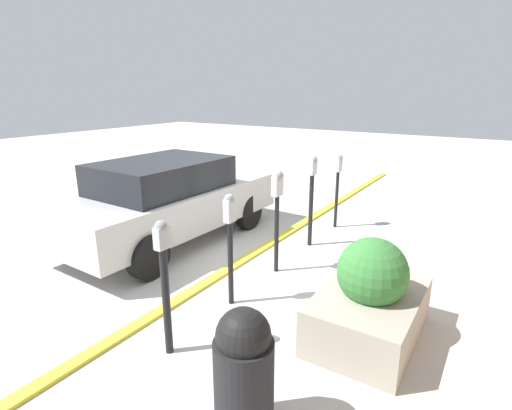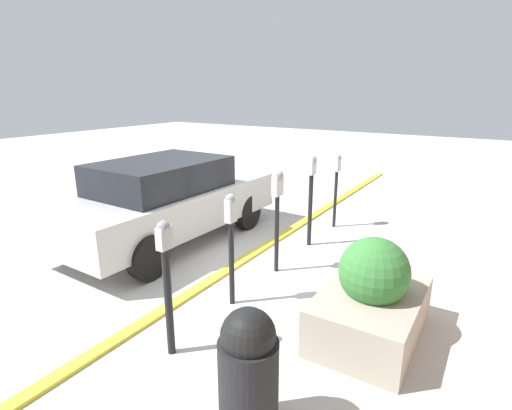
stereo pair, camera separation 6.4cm
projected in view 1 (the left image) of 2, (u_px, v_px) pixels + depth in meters
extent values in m
plane|color=beige|center=(247.00, 262.00, 6.22)|extent=(40.00, 40.00, 0.00)
cube|color=gold|center=(243.00, 260.00, 6.26)|extent=(15.61, 0.16, 0.04)
cylinder|color=black|center=(166.00, 302.00, 3.95)|extent=(0.08, 0.08, 1.14)
cube|color=#B7B7BC|center=(162.00, 238.00, 3.76)|extent=(0.15, 0.09, 0.22)
sphere|color=gray|center=(161.00, 227.00, 3.73)|extent=(0.12, 0.12, 0.12)
cylinder|color=black|center=(231.00, 264.00, 4.89)|extent=(0.07, 0.07, 1.08)
cube|color=#B7B7BC|center=(230.00, 210.00, 4.70)|extent=(0.14, 0.09, 0.28)
sphere|color=gray|center=(229.00, 199.00, 4.66)|extent=(0.12, 0.12, 0.12)
cylinder|color=black|center=(277.00, 234.00, 5.77)|extent=(0.06, 0.06, 1.16)
cube|color=#B7B7BC|center=(277.00, 186.00, 5.56)|extent=(0.20, 0.09, 0.29)
sphere|color=gray|center=(277.00, 176.00, 5.52)|extent=(0.17, 0.17, 0.17)
cylinder|color=black|center=(311.00, 211.00, 6.74)|extent=(0.07, 0.07, 1.24)
cube|color=#B7B7BC|center=(312.00, 167.00, 6.53)|extent=(0.18, 0.09, 0.25)
sphere|color=gray|center=(313.00, 160.00, 6.50)|extent=(0.15, 0.15, 0.15)
cylinder|color=black|center=(336.00, 200.00, 7.66)|extent=(0.06, 0.06, 1.11)
cube|color=#B7B7BC|center=(338.00, 165.00, 7.47)|extent=(0.17, 0.09, 0.25)
sphere|color=gray|center=(339.00, 158.00, 7.44)|extent=(0.15, 0.15, 0.15)
cube|color=#A39989|center=(369.00, 315.00, 4.29)|extent=(1.49, 0.98, 0.52)
sphere|color=#387A38|center=(372.00, 272.00, 4.15)|extent=(0.74, 0.74, 0.74)
cube|color=#B7B7BC|center=(170.00, 205.00, 6.95)|extent=(4.13, 1.82, 0.63)
cube|color=black|center=(161.00, 175.00, 6.66)|extent=(2.17, 1.56, 0.50)
cylinder|color=black|center=(248.00, 212.00, 7.66)|extent=(0.66, 0.21, 0.66)
cylinder|color=black|center=(187.00, 200.00, 8.47)|extent=(0.66, 0.21, 0.66)
cylinder|color=black|center=(148.00, 257.00, 5.61)|extent=(0.66, 0.21, 0.66)
cylinder|color=black|center=(80.00, 235.00, 6.42)|extent=(0.66, 0.21, 0.66)
cylinder|color=black|center=(244.00, 387.00, 3.06)|extent=(0.47, 0.47, 0.80)
sphere|color=black|center=(243.00, 335.00, 2.93)|extent=(0.42, 0.42, 0.42)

